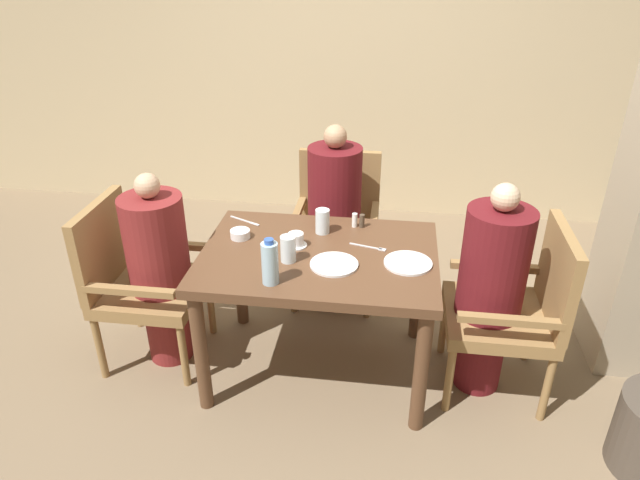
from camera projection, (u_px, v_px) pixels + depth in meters
name	position (u px, v px, depth m)	size (l,w,h in m)	color
ground_plane	(319.00, 367.00, 3.15)	(16.00, 16.00, 0.00)	#7A664C
wall_back	(357.00, 41.00, 4.37)	(8.00, 0.06, 2.80)	#C6B289
dining_table	(319.00, 270.00, 2.86)	(1.17, 0.84, 0.72)	brown
chair_left_side	(136.00, 277.00, 3.03)	(0.53, 0.52, 0.91)	olive
diner_in_left_chair	(160.00, 269.00, 2.99)	(0.32, 0.32, 1.10)	maroon
chair_far_side	(337.00, 221.00, 3.64)	(0.52, 0.53, 0.91)	olive
diner_in_far_chair	(334.00, 216.00, 3.47)	(0.32, 0.32, 1.17)	#5B1419
chair_right_side	(517.00, 305.00, 2.80)	(0.53, 0.52, 0.91)	olive
diner_in_right_chair	(490.00, 289.00, 2.78)	(0.32, 0.32, 1.14)	#5B1419
plate_main_left	(408.00, 263.00, 2.71)	(0.23, 0.23, 0.01)	white
plate_main_right	(334.00, 264.00, 2.70)	(0.23, 0.23, 0.01)	white
teacup_with_saucer	(296.00, 240.00, 2.86)	(0.11, 0.11, 0.07)	white
bowl_small	(240.00, 234.00, 2.95)	(0.10, 0.10, 0.04)	white
water_bottle	(270.00, 263.00, 2.52)	(0.08, 0.08, 0.22)	#A3C6DB
glass_tall_near	(322.00, 221.00, 2.98)	(0.07, 0.07, 0.13)	silver
glass_tall_mid	(288.00, 249.00, 2.71)	(0.07, 0.07, 0.13)	silver
salt_shaker	(355.00, 220.00, 3.05)	(0.03, 0.03, 0.08)	white
pepper_shaker	(362.00, 221.00, 3.05)	(0.03, 0.03, 0.07)	#4C3D2D
fork_beside_plate	(372.00, 247.00, 2.86)	(0.19, 0.06, 0.00)	silver
knife_beside_plate	(246.00, 221.00, 3.12)	(0.19, 0.10, 0.00)	silver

